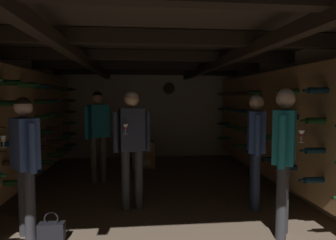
% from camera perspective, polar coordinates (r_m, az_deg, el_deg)
% --- Properties ---
extents(ground_plane, '(8.40, 8.40, 0.00)m').
position_cam_1_polar(ground_plane, '(4.92, -2.68, -14.65)').
color(ground_plane, '#7A6651').
extents(room_shell, '(4.72, 6.52, 2.41)m').
position_cam_1_polar(room_shell, '(4.92, -2.97, 2.22)').
color(room_shell, beige).
rests_on(room_shell, ground_plane).
extents(wine_crate_stack, '(0.52, 0.35, 0.60)m').
position_cam_1_polar(wine_crate_stack, '(6.79, -4.83, -6.70)').
color(wine_crate_stack, '#A37547').
rests_on(wine_crate_stack, ground_plane).
extents(display_bottle, '(0.08, 0.08, 0.35)m').
position_cam_1_polar(display_bottle, '(6.67, -5.26, -3.11)').
color(display_bottle, '#0F2838').
rests_on(display_bottle, wine_crate_stack).
extents(person_host_center, '(0.53, 0.38, 1.70)m').
position_cam_1_polar(person_host_center, '(4.18, -7.05, -3.48)').
color(person_host_center, '#2D2D33').
rests_on(person_host_center, ground_plane).
extents(person_guest_far_left, '(0.46, 0.44, 1.72)m').
position_cam_1_polar(person_guest_far_left, '(5.64, -13.51, -1.37)').
color(person_guest_far_left, '#4C473D').
rests_on(person_guest_far_left, ground_plane).
extents(person_guest_mid_right, '(0.30, 0.52, 1.65)m').
position_cam_1_polar(person_guest_mid_right, '(4.37, 16.75, -3.75)').
color(person_guest_mid_right, '#232D4C').
rests_on(person_guest_mid_right, ground_plane).
extents(person_guest_near_right, '(0.37, 0.46, 1.71)m').
position_cam_1_polar(person_guest_near_right, '(3.59, 21.74, -4.94)').
color(person_guest_near_right, '#2D2D33').
rests_on(person_guest_near_right, ground_plane).
extents(person_guest_near_left, '(0.44, 0.44, 1.61)m').
position_cam_1_polar(person_guest_near_left, '(3.68, -26.14, -6.01)').
color(person_guest_near_left, '#2D2D33').
rests_on(person_guest_near_left, ground_plane).
extents(handbag, '(0.28, 0.12, 0.35)m').
position_cam_1_polar(handbag, '(3.70, -21.77, -19.63)').
color(handbag, black).
rests_on(handbag, ground_plane).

